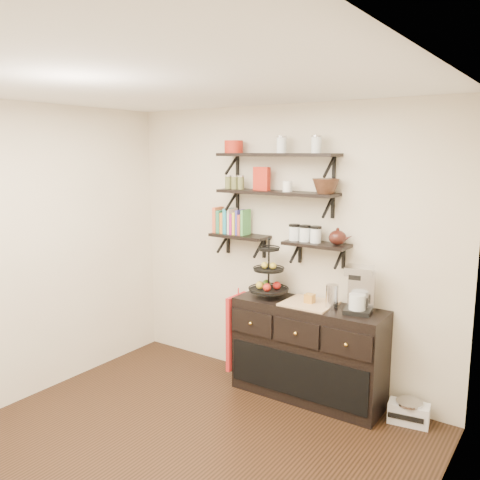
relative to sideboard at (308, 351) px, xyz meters
The scene contains 23 objects.
floor 1.64m from the sideboard, 105.38° to the right, with size 3.50×3.50×0.00m, color black.
ceiling 2.74m from the sideboard, 105.38° to the right, with size 3.50×3.50×0.02m, color white.
back_wall 1.02m from the sideboard, 150.57° to the left, with size 3.50×0.02×2.70m, color beige.
left_wall 2.79m from the sideboard, 145.04° to the right, with size 0.02×3.50×2.70m, color beige.
right_wall 2.21m from the sideboard, 48.65° to the right, with size 0.02×3.50×2.70m, color beige.
shelf_top 1.83m from the sideboard, 166.03° to the left, with size 1.20×0.27×0.23m.
shelf_mid 1.49m from the sideboard, 166.03° to the left, with size 1.20×0.27×0.23m.
shelf_low_left 1.29m from the sideboard, behind, with size 0.60×0.25×0.23m.
shelf_low_right 0.98m from the sideboard, 88.38° to the left, with size 0.60×0.25×0.23m.
cookbooks 1.45m from the sideboard, behind, with size 0.36×0.15×0.26m.
glass_canisters 1.08m from the sideboard, 135.40° to the left, with size 0.32×0.10×0.13m.
sideboard is the anchor object (origin of this frame).
fruit_stand 0.77m from the sideboard, behind, with size 0.37×0.37×0.55m.
candle 0.50m from the sideboard, ahead, with size 0.08×0.08×0.08m, color #B47829.
coffee_maker 0.79m from the sideboard, ahead, with size 0.26×0.25×0.41m.
thermal_carafe 0.60m from the sideboard, ahead, with size 0.11×0.11×0.22m, color silver.
apron 0.74m from the sideboard, behind, with size 0.04×0.31×0.73m, color #A61124.
radio 0.99m from the sideboard, ahead, with size 0.35×0.25×0.20m.
recipe_box 1.66m from the sideboard, behind, with size 0.16×0.06×0.22m, color #A72213.
walnut_bowl 1.52m from the sideboard, 50.22° to the left, with size 0.24×0.24×0.13m, color black, non-canonical shape.
ramekins 1.53m from the sideboard, 161.43° to the left, with size 0.09×0.09×0.10m, color white.
teapot 1.10m from the sideboard, 29.51° to the left, with size 0.21×0.16×0.16m, color #34140F, non-canonical shape.
red_pot 2.07m from the sideboard, behind, with size 0.18×0.18×0.12m, color #A72213.
Camera 1 is at (2.38, -2.50, 2.26)m, focal length 38.00 mm.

